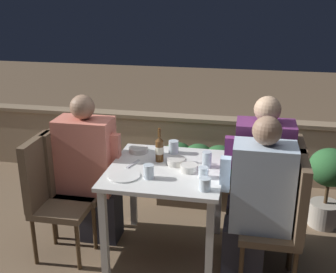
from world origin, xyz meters
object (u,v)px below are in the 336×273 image
person_purple_stripe (258,179)px  chair_left_far (68,174)px  chair_right_near (286,214)px  person_blue_shirt (256,203)px  chair_right_far (284,192)px  beer_bottle (159,149)px  potted_plant (329,180)px  chair_left_near (49,189)px  person_coral_top (91,170)px

person_purple_stripe → chair_left_far: bearing=-179.3°
chair_right_near → person_blue_shirt: bearing=180.0°
chair_right_far → beer_bottle: size_ratio=3.61×
beer_bottle → potted_plant: beer_bottle is taller
potted_plant → chair_left_far: bearing=-165.3°
chair_right_far → person_purple_stripe: person_purple_stripe is taller
chair_right_far → person_purple_stripe: size_ratio=0.74×
chair_left_far → potted_plant: size_ratio=1.33×
chair_right_near → beer_bottle: beer_bottle is taller
chair_left_near → beer_bottle: (0.80, 0.25, 0.29)m
person_purple_stripe → potted_plant: size_ratio=1.78×
chair_left_far → chair_right_near: 1.74m
chair_right_far → person_purple_stripe: bearing=-180.0°
person_coral_top → potted_plant: size_ratio=1.71×
chair_left_near → person_blue_shirt: size_ratio=0.77×
person_blue_shirt → person_purple_stripe: person_purple_stripe is taller
chair_right_far → chair_right_near: bearing=-91.2°
chair_left_near → person_blue_shirt: person_blue_shirt is taller
chair_right_near → person_blue_shirt: (-0.20, 0.00, 0.06)m
chair_right_near → beer_bottle: bearing=163.0°
chair_left_far → person_coral_top: size_ratio=0.78×
chair_left_near → potted_plant: (2.15, 0.83, -0.11)m
person_coral_top → person_blue_shirt: person_blue_shirt is taller
beer_bottle → chair_left_near: bearing=-162.4°
chair_left_far → chair_right_near: bearing=-10.1°
chair_left_near → person_purple_stripe: bearing=10.6°
chair_left_near → chair_right_near: 1.74m
chair_left_near → person_coral_top: (0.23, 0.27, 0.06)m
chair_right_far → potted_plant: chair_right_far is taller
person_purple_stripe → chair_right_far: bearing=0.0°
chair_left_far → beer_bottle: beer_bottle is taller
person_coral_top → person_purple_stripe: (1.31, 0.02, 0.03)m
beer_bottle → chair_right_near: bearing=-17.0°
person_blue_shirt → beer_bottle: (-0.73, 0.29, 0.23)m
chair_left_near → chair_left_far: size_ratio=1.00×
person_coral_top → chair_right_far: size_ratio=1.29×
chair_left_near → beer_bottle: beer_bottle is taller
chair_right_near → person_blue_shirt: person_blue_shirt is taller
person_coral_top → chair_right_near: 1.54m
person_coral_top → beer_bottle: 0.62m
person_blue_shirt → person_coral_top: bearing=166.9°
person_coral_top → beer_bottle: size_ratio=4.65×
person_blue_shirt → potted_plant: bearing=54.3°
chair_right_far → person_purple_stripe: (-0.20, -0.00, 0.09)m
chair_left_far → beer_bottle: bearing=-1.3°
chair_left_far → person_coral_top: (0.20, -0.00, 0.06)m
person_blue_shirt → beer_bottle: bearing=158.7°
person_coral_top → person_blue_shirt: size_ratio=1.00×
chair_right_far → person_blue_shirt: bearing=-123.1°
person_purple_stripe → person_coral_top: bearing=-179.2°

